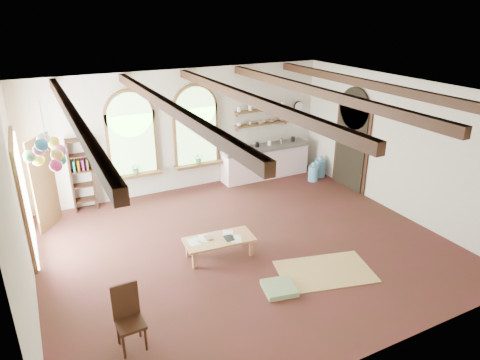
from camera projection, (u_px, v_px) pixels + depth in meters
floor at (245, 245)px, 8.95m from camera, size 8.00×8.00×0.00m
ceiling_beams at (246, 98)px, 7.78m from camera, size 6.20×6.80×0.18m
window_left at (132, 137)px, 10.58m from camera, size 1.30×0.28×2.20m
window_right at (196, 129)px, 11.29m from camera, size 1.30×0.28×2.20m
left_doorway at (24, 199)px, 8.35m from camera, size 0.10×1.90×2.50m
right_doorway at (351, 149)px, 11.42m from camera, size 0.10×1.30×2.40m
kitchen_counter at (265, 161)px, 12.37m from camera, size 2.68×0.62×0.94m
wall_shelf_lower at (263, 124)px, 12.11m from camera, size 1.70×0.24×0.04m
wall_shelf_upper at (263, 110)px, 11.96m from camera, size 1.70×0.24×0.04m
wall_clock at (299, 107)px, 12.56m from camera, size 0.32×0.04×0.32m
bookshelf at (82, 175)px, 10.22m from camera, size 0.53×0.32×1.80m
coffee_table at (219, 241)px, 8.44m from camera, size 1.42×0.74×0.39m
side_chair at (131, 330)px, 6.20m from camera, size 0.41×0.41×0.99m
floor_mat at (325, 271)px, 8.06m from camera, size 1.96×1.47×0.02m
floor_cushion at (279, 288)px, 7.51m from camera, size 0.65×0.65×0.09m
water_jug_a at (320, 167)px, 12.47m from camera, size 0.33×0.33×0.64m
water_jug_b at (313, 173)px, 12.18m from camera, size 0.29×0.29×0.56m
balloon_cluster at (48, 152)px, 7.31m from camera, size 0.71×0.79×1.14m
table_book at (205, 238)px, 8.42m from camera, size 0.16×0.22×0.02m
tablet at (229, 238)px, 8.44m from camera, size 0.18×0.25×0.01m
potted_plant_left at (136, 168)px, 10.78m from camera, size 0.27×0.23×0.30m
potted_plant_right at (199, 158)px, 11.49m from camera, size 0.27×0.23×0.30m
shelf_cup_a at (239, 124)px, 11.78m from camera, size 0.12×0.10×0.10m
shelf_cup_b at (250, 123)px, 11.92m from camera, size 0.10×0.10×0.09m
shelf_bowl_a at (261, 122)px, 12.08m from camera, size 0.22×0.22×0.05m
shelf_bowl_b at (272, 121)px, 12.22m from camera, size 0.20×0.20×0.06m
shelf_vase at (282, 117)px, 12.34m from camera, size 0.18×0.18×0.19m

